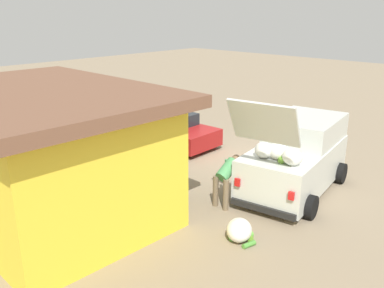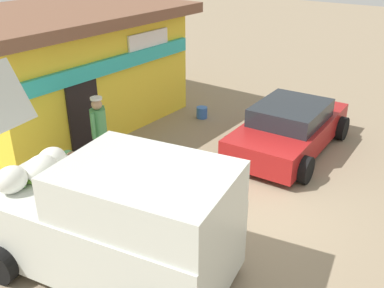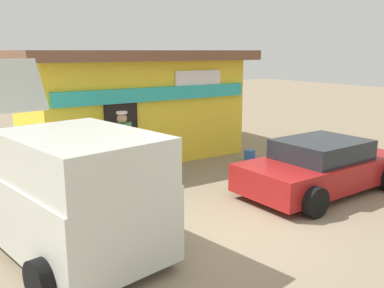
% 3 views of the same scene
% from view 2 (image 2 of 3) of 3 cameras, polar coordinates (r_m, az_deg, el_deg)
% --- Properties ---
extents(ground_plane, '(60.00, 60.00, 0.00)m').
position_cam_2_polar(ground_plane, '(8.73, 7.53, -8.45)').
color(ground_plane, gray).
extents(storefront_bar, '(6.76, 4.81, 3.14)m').
position_cam_2_polar(storefront_bar, '(12.61, -16.47, 9.60)').
color(storefront_bar, yellow).
rests_on(storefront_bar, ground_plane).
extents(delivery_van, '(2.65, 4.65, 2.98)m').
position_cam_2_polar(delivery_van, '(6.80, -10.18, -9.57)').
color(delivery_van, silver).
rests_on(delivery_van, ground_plane).
extents(parked_sedan, '(4.00, 2.18, 1.20)m').
position_cam_2_polar(parked_sedan, '(11.03, 12.54, 2.04)').
color(parked_sedan, maroon).
rests_on(parked_sedan, ground_plane).
extents(vendor_standing, '(0.54, 0.43, 1.75)m').
position_cam_2_polar(vendor_standing, '(9.81, -12.01, 1.89)').
color(vendor_standing, '#4C4C51').
rests_on(vendor_standing, ground_plane).
extents(customer_bending, '(0.57, 0.80, 1.30)m').
position_cam_2_polar(customer_bending, '(8.72, -16.65, -3.18)').
color(customer_bending, '#726047').
rests_on(customer_bending, ground_plane).
extents(paint_bucket, '(0.32, 0.32, 0.33)m').
position_cam_2_polar(paint_bucket, '(12.86, 1.30, 4.13)').
color(paint_bucket, blue).
rests_on(paint_bucket, ground_plane).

